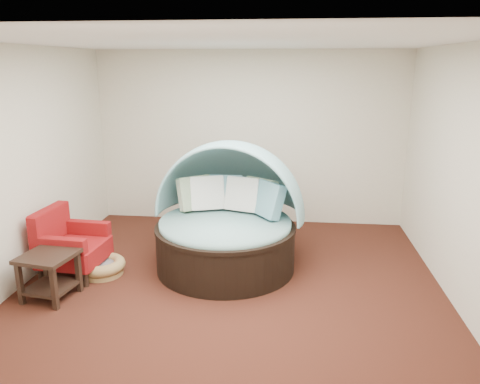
# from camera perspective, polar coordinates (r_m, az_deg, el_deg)

# --- Properties ---
(floor) EXTENTS (5.00, 5.00, 0.00)m
(floor) POSITION_cam_1_polar(r_m,az_deg,el_deg) (5.71, -1.10, -11.45)
(floor) COLOR #441E13
(floor) RESTS_ON ground
(wall_back) EXTENTS (5.00, 0.00, 5.00)m
(wall_back) POSITION_cam_1_polar(r_m,az_deg,el_deg) (7.68, 1.22, 6.54)
(wall_back) COLOR beige
(wall_back) RESTS_ON floor
(wall_front) EXTENTS (5.00, 0.00, 5.00)m
(wall_front) POSITION_cam_1_polar(r_m,az_deg,el_deg) (2.89, -7.61, -8.83)
(wall_front) COLOR beige
(wall_front) RESTS_ON floor
(wall_left) EXTENTS (0.00, 5.00, 5.00)m
(wall_left) POSITION_cam_1_polar(r_m,az_deg,el_deg) (6.08, -25.29, 2.71)
(wall_left) COLOR beige
(wall_left) RESTS_ON floor
(wall_right) EXTENTS (0.00, 5.00, 5.00)m
(wall_right) POSITION_cam_1_polar(r_m,az_deg,el_deg) (5.51, 25.58, 1.49)
(wall_right) COLOR beige
(wall_right) RESTS_ON floor
(ceiling) EXTENTS (5.00, 5.00, 0.00)m
(ceiling) POSITION_cam_1_polar(r_m,az_deg,el_deg) (5.10, -1.27, 17.86)
(ceiling) COLOR white
(ceiling) RESTS_ON wall_back
(canopy_daybed) EXTENTS (2.08, 2.03, 1.64)m
(canopy_daybed) POSITION_cam_1_polar(r_m,az_deg,el_deg) (6.02, -1.52, -2.18)
(canopy_daybed) COLOR black
(canopy_daybed) RESTS_ON floor
(pet_basket) EXTENTS (0.77, 0.77, 0.20)m
(pet_basket) POSITION_cam_1_polar(r_m,az_deg,el_deg) (6.23, -16.46, -8.70)
(pet_basket) COLOR olive
(pet_basket) RESTS_ON floor
(red_armchair) EXTENTS (0.78, 0.79, 0.86)m
(red_armchair) POSITION_cam_1_polar(r_m,az_deg,el_deg) (6.26, -20.08, -6.03)
(red_armchair) COLOR black
(red_armchair) RESTS_ON floor
(side_table) EXTENTS (0.63, 0.63, 0.53)m
(side_table) POSITION_cam_1_polar(r_m,az_deg,el_deg) (5.74, -22.24, -8.78)
(side_table) COLOR black
(side_table) RESTS_ON floor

